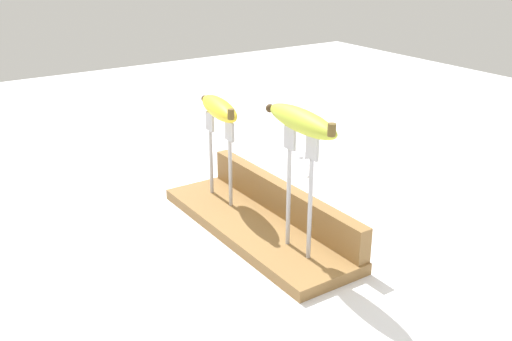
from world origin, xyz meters
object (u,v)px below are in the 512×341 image
(fork_fallen_near, at_px, (305,160))
(banana_chunk_near, at_px, (262,183))
(fork_stand_left, at_px, (218,151))
(banana_raised_left, at_px, (217,108))
(fork_stand_right, at_px, (298,183))
(banana_raised_right, at_px, (299,121))

(fork_fallen_near, bearing_deg, banana_chunk_near, -64.95)
(fork_stand_left, distance_m, banana_raised_left, 0.08)
(fork_stand_right, bearing_deg, fork_fallen_near, 139.97)
(banana_raised_right, distance_m, fork_fallen_near, 0.52)
(banana_chunk_near, bearing_deg, fork_stand_right, -23.35)
(fork_stand_right, distance_m, banana_raised_right, 0.10)
(banana_raised_right, relative_size, fork_fallen_near, 1.28)
(fork_stand_left, relative_size, banana_raised_right, 0.94)
(fork_stand_right, height_order, fork_fallen_near, fork_stand_right)
(fork_stand_left, relative_size, banana_chunk_near, 3.29)
(fork_stand_right, relative_size, banana_chunk_near, 4.05)
(banana_raised_left, bearing_deg, banana_chunk_near, 102.17)
(banana_raised_right, xyz_separation_m, banana_chunk_near, (-0.27, 0.12, -0.22))
(banana_raised_right, bearing_deg, banana_raised_left, 180.00)
(fork_stand_right, bearing_deg, fork_stand_left, 180.00)
(banana_chunk_near, bearing_deg, fork_stand_left, -77.80)
(fork_stand_left, xyz_separation_m, banana_raised_right, (0.25, 0.00, 0.12))
(fork_stand_right, height_order, banana_chunk_near, fork_stand_right)
(fork_stand_left, height_order, banana_raised_left, banana_raised_left)
(banana_raised_left, distance_m, banana_raised_right, 0.25)
(fork_stand_right, height_order, banana_raised_right, banana_raised_right)
(banana_raised_right, bearing_deg, banana_chunk_near, 156.65)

